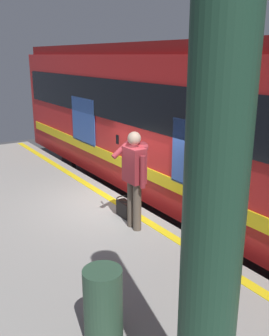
# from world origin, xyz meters

# --- Properties ---
(ground_plane) EXTENTS (23.47, 23.47, 0.00)m
(ground_plane) POSITION_xyz_m (0.00, 0.00, 0.00)
(ground_plane) COLOR #3D3D3F
(platform) EXTENTS (13.46, 4.57, 1.03)m
(platform) POSITION_xyz_m (0.00, 2.28, 0.52)
(platform) COLOR gray
(platform) RESTS_ON ground
(safety_line) EXTENTS (13.19, 0.16, 0.01)m
(safety_line) POSITION_xyz_m (0.00, 0.30, 1.04)
(safety_line) COLOR yellow
(safety_line) RESTS_ON platform
(track_rail_near) EXTENTS (17.50, 0.08, 0.16)m
(track_rail_near) POSITION_xyz_m (0.00, -1.10, 0.08)
(track_rail_near) COLOR slate
(track_rail_near) RESTS_ON ground
(track_rail_far) EXTENTS (17.50, 0.08, 0.16)m
(track_rail_far) POSITION_xyz_m (0.00, -2.54, 0.08)
(track_rail_far) COLOR slate
(track_rail_far) RESTS_ON ground
(train_carriage) EXTENTS (12.33, 3.07, 3.99)m
(train_carriage) POSITION_xyz_m (0.66, -1.82, 2.53)
(train_carriage) COLOR red
(train_carriage) RESTS_ON ground
(passenger) EXTENTS (0.57, 0.55, 1.69)m
(passenger) POSITION_xyz_m (-1.00, 0.62, 2.03)
(passenger) COLOR brown
(passenger) RESTS_ON platform
(handbag) EXTENTS (0.37, 0.34, 0.36)m
(handbag) POSITION_xyz_m (-0.50, 0.50, 1.20)
(handbag) COLOR black
(handbag) RESTS_ON platform
(station_column) EXTENTS (0.41, 0.41, 3.95)m
(station_column) POSITION_xyz_m (-4.40, 2.23, 3.01)
(station_column) COLOR #1E3F2D
(station_column) RESTS_ON platform
(trash_bin) EXTENTS (0.40, 0.40, 0.83)m
(trash_bin) POSITION_xyz_m (-3.07, 2.36, 1.45)
(trash_bin) COLOR #2D4C38
(trash_bin) RESTS_ON platform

